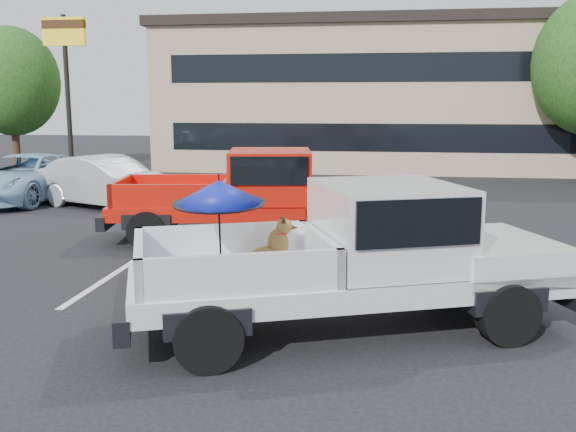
{
  "coord_description": "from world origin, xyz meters",
  "views": [
    {
      "loc": [
        1.43,
        -8.62,
        2.89
      ],
      "look_at": [
        0.17,
        0.22,
        1.3
      ],
      "focal_mm": 40.0,
      "sensor_mm": 36.0,
      "label": 1
    }
  ],
  "objects_px": {
    "tree_back": "(477,70)",
    "blue_suv": "(25,178)",
    "red_pickup": "(262,191)",
    "silver_pickup": "(369,249)",
    "tree_left": "(11,82)",
    "motel_sign": "(65,53)",
    "silver_sedan": "(107,182)"
  },
  "relations": [
    {
      "from": "tree_back",
      "to": "silver_sedan",
      "type": "height_order",
      "value": "tree_back"
    },
    {
      "from": "silver_sedan",
      "to": "blue_suv",
      "type": "height_order",
      "value": "silver_sedan"
    },
    {
      "from": "tree_back",
      "to": "blue_suv",
      "type": "height_order",
      "value": "tree_back"
    },
    {
      "from": "tree_back",
      "to": "tree_left",
      "type": "bearing_deg",
      "value": -160.71
    },
    {
      "from": "tree_left",
      "to": "motel_sign",
      "type": "bearing_deg",
      "value": -36.87
    },
    {
      "from": "tree_back",
      "to": "blue_suv",
      "type": "bearing_deg",
      "value": -134.42
    },
    {
      "from": "tree_left",
      "to": "blue_suv",
      "type": "relative_size",
      "value": 1.21
    },
    {
      "from": "red_pickup",
      "to": "blue_suv",
      "type": "distance_m",
      "value": 8.95
    },
    {
      "from": "silver_pickup",
      "to": "blue_suv",
      "type": "distance_m",
      "value": 13.9
    },
    {
      "from": "blue_suv",
      "to": "tree_left",
      "type": "bearing_deg",
      "value": 124.56
    },
    {
      "from": "red_pickup",
      "to": "tree_back",
      "type": "bearing_deg",
      "value": 61.21
    },
    {
      "from": "tree_left",
      "to": "tree_back",
      "type": "relative_size",
      "value": 0.85
    },
    {
      "from": "silver_pickup",
      "to": "motel_sign",
      "type": "bearing_deg",
      "value": 107.03
    },
    {
      "from": "tree_left",
      "to": "tree_back",
      "type": "distance_m",
      "value": 21.2
    },
    {
      "from": "red_pickup",
      "to": "blue_suv",
      "type": "relative_size",
      "value": 1.21
    },
    {
      "from": "silver_sedan",
      "to": "tree_left",
      "type": "bearing_deg",
      "value": 64.64
    },
    {
      "from": "silver_pickup",
      "to": "silver_sedan",
      "type": "relative_size",
      "value": 1.39
    },
    {
      "from": "motel_sign",
      "to": "tree_left",
      "type": "height_order",
      "value": "tree_left"
    },
    {
      "from": "motel_sign",
      "to": "tree_back",
      "type": "bearing_deg",
      "value": 32.01
    },
    {
      "from": "silver_pickup",
      "to": "red_pickup",
      "type": "bearing_deg",
      "value": 93.58
    },
    {
      "from": "tree_left",
      "to": "blue_suv",
      "type": "distance_m",
      "value": 10.12
    },
    {
      "from": "tree_back",
      "to": "silver_sedan",
      "type": "xyz_separation_m",
      "value": [
        -11.98,
        -15.94,
        -3.7
      ]
    },
    {
      "from": "red_pickup",
      "to": "silver_sedan",
      "type": "bearing_deg",
      "value": 135.97
    },
    {
      "from": "silver_sedan",
      "to": "red_pickup",
      "type": "bearing_deg",
      "value": -102.27
    },
    {
      "from": "tree_back",
      "to": "red_pickup",
      "type": "relative_size",
      "value": 1.19
    },
    {
      "from": "tree_left",
      "to": "silver_sedan",
      "type": "distance_m",
      "value": 12.38
    },
    {
      "from": "blue_suv",
      "to": "silver_pickup",
      "type": "bearing_deg",
      "value": -40.37
    },
    {
      "from": "tree_left",
      "to": "red_pickup",
      "type": "height_order",
      "value": "tree_left"
    },
    {
      "from": "motel_sign",
      "to": "tree_left",
      "type": "distance_m",
      "value": 5.08
    },
    {
      "from": "motel_sign",
      "to": "tree_left",
      "type": "xyz_separation_m",
      "value": [
        -4.0,
        3.0,
        -0.92
      ]
    },
    {
      "from": "tree_left",
      "to": "tree_back",
      "type": "height_order",
      "value": "tree_back"
    },
    {
      "from": "motel_sign",
      "to": "tree_back",
      "type": "height_order",
      "value": "tree_back"
    }
  ]
}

